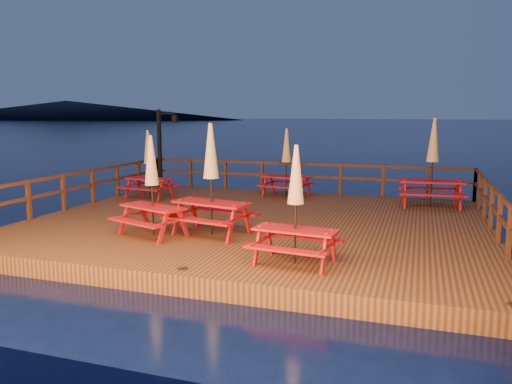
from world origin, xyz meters
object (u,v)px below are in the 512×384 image
(lamp_post, at_px, (163,141))
(picnic_table_1, at_px, (211,178))
(picnic_table_0, at_px, (433,161))
(picnic_table_2, at_px, (286,161))

(lamp_post, bearing_deg, picnic_table_1, -53.40)
(picnic_table_0, xyz_separation_m, picnic_table_2, (-4.73, 0.43, -0.19))
(lamp_post, bearing_deg, picnic_table_2, -7.77)
(lamp_post, xyz_separation_m, picnic_table_1, (4.86, -6.55, -0.42))
(lamp_post, distance_m, picnic_table_1, 8.16)
(picnic_table_2, bearing_deg, lamp_post, -179.47)
(lamp_post, distance_m, picnic_table_0, 9.93)
(picnic_table_1, relative_size, picnic_table_2, 1.13)
(lamp_post, height_order, picnic_table_1, lamp_post)
(picnic_table_1, bearing_deg, lamp_post, 137.91)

